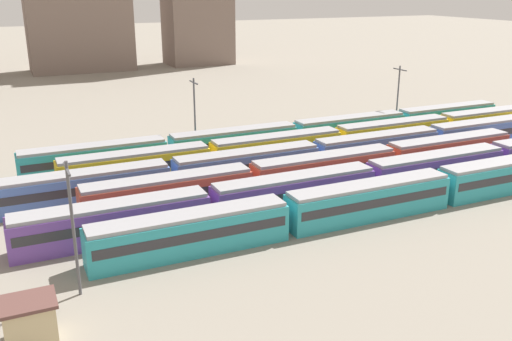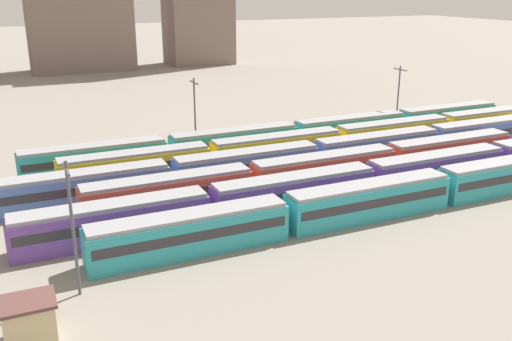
# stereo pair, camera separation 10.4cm
# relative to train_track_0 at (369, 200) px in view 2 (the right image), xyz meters

# --- Properties ---
(ground_plane) EXTENTS (600.00, 600.00, 0.00)m
(ground_plane) POSITION_rel_train_track_0_xyz_m (-20.75, 13.00, -1.90)
(ground_plane) COLOR gray
(train_track_0) EXTENTS (55.80, 3.06, 3.75)m
(train_track_0) POSITION_rel_train_track_0_xyz_m (0.00, 0.00, 0.00)
(train_track_0) COLOR teal
(train_track_0) RESTS_ON ground_plane
(train_track_1) EXTENTS (74.70, 3.06, 3.75)m
(train_track_1) POSITION_rel_train_track_0_xyz_m (3.76, 5.20, 0.00)
(train_track_1) COLOR #6B429E
(train_track_1) RESTS_ON ground_plane
(train_track_2) EXTENTS (55.80, 3.06, 3.75)m
(train_track_2) POSITION_rel_train_track_0_xyz_m (1.05, 10.40, 0.00)
(train_track_2) COLOR #BC4C38
(train_track_2) RESTS_ON ground_plane
(train_track_3) EXTENTS (74.70, 3.06, 3.75)m
(train_track_3) POSITION_rel_train_track_0_xyz_m (2.92, 15.60, 0.00)
(train_track_3) COLOR #4C70BC
(train_track_3) RESTS_ON ground_plane
(train_track_4) EXTENTS (74.70, 3.06, 3.75)m
(train_track_4) POSITION_rel_train_track_0_xyz_m (9.50, 20.80, 0.00)
(train_track_4) COLOR yellow
(train_track_4) RESTS_ON ground_plane
(train_track_5) EXTENTS (74.70, 3.06, 3.75)m
(train_track_5) POSITION_rel_train_track_0_xyz_m (5.55, 26.00, 0.00)
(train_track_5) COLOR teal
(train_track_5) RESTS_ON ground_plane
(catenary_pole_0) EXTENTS (0.24, 3.20, 10.68)m
(catenary_pole_0) POSITION_rel_train_track_0_xyz_m (-28.79, -3.24, 3.99)
(catenary_pole_0) COLOR #4C4C51
(catenary_pole_0) RESTS_ON ground_plane
(catenary_pole_1) EXTENTS (0.24, 3.20, 10.61)m
(catenary_pole_1) POSITION_rel_train_track_0_xyz_m (-8.49, 28.93, 3.96)
(catenary_pole_1) COLOR #4C4C51
(catenary_pole_1) RESTS_ON ground_plane
(catenary_pole_3) EXTENTS (0.24, 3.20, 10.33)m
(catenary_pole_3) POSITION_rel_train_track_0_xyz_m (25.79, 28.79, 3.81)
(catenary_pole_3) COLOR #4C4C51
(catenary_pole_3) RESTS_ON ground_plane
(signal_hut) EXTENTS (3.60, 3.00, 3.04)m
(signal_hut) POSITION_rel_train_track_0_xyz_m (-32.57, -8.04, -0.35)
(signal_hut) COLOR #C6B284
(signal_hut) RESTS_ON ground_plane
(distant_building_2) EXTENTS (26.93, 13.61, 37.49)m
(distant_building_2) POSITION_rel_train_track_0_xyz_m (-10.52, 118.89, 16.84)
(distant_building_2) COLOR #7A665B
(distant_building_2) RESTS_ON ground_plane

